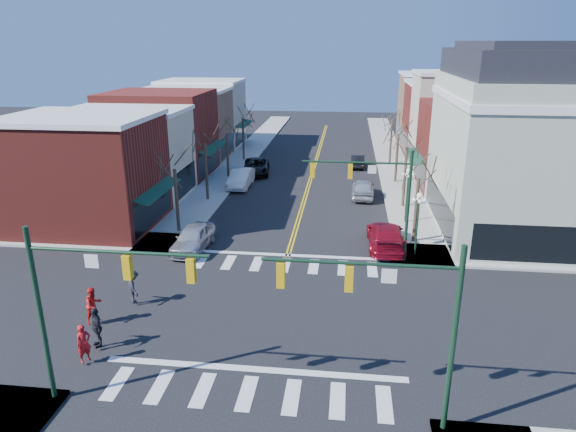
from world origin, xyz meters
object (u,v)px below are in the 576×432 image
(car_right_mid, at_px, (363,188))
(pedestrian_dark_b, at_px, (133,287))
(pedestrian_dark_a, at_px, (97,327))
(car_left_far, at_px, (256,167))
(pedestrian_red_a, at_px, (84,343))
(car_right_far, at_px, (358,161))
(car_right_near, at_px, (386,236))
(lamppost_midblock, at_px, (408,186))
(lamppost_corner, at_px, (418,214))
(car_left_mid, at_px, (241,178))
(pedestrian_red_b, at_px, (94,305))
(victorian_corner, at_px, (533,141))
(car_left_near, at_px, (193,238))

(car_right_mid, distance_m, pedestrian_dark_b, 24.67)
(car_right_mid, distance_m, pedestrian_dark_a, 28.30)
(car_left_far, relative_size, pedestrian_red_a, 3.29)
(car_right_mid, relative_size, pedestrian_red_a, 2.80)
(car_right_mid, height_order, car_right_far, car_right_mid)
(car_right_mid, bearing_deg, car_right_near, 97.54)
(lamppost_midblock, xyz_separation_m, car_right_near, (-1.80, -5.14, -2.11))
(lamppost_corner, xyz_separation_m, car_right_near, (-1.80, 1.36, -2.11))
(car_right_far, bearing_deg, lamppost_midblock, 102.37)
(lamppost_corner, height_order, car_left_mid, lamppost_corner)
(car_left_mid, relative_size, pedestrian_red_b, 2.78)
(pedestrian_red_a, bearing_deg, car_right_near, -6.72)
(car_left_mid, xyz_separation_m, car_right_far, (11.20, 9.55, -0.17))
(pedestrian_dark_b, bearing_deg, lamppost_midblock, -81.91)
(lamppost_corner, xyz_separation_m, pedestrian_dark_b, (-15.50, -8.25, -1.90))
(car_left_mid, height_order, car_right_mid, car_left_mid)
(car_right_far, bearing_deg, pedestrian_red_b, 71.24)
(victorian_corner, bearing_deg, pedestrian_red_b, -146.60)
(car_right_mid, bearing_deg, car_left_near, 50.94)
(lamppost_corner, relative_size, car_right_far, 1.04)
(car_right_mid, xyz_separation_m, pedestrian_red_a, (-12.40, -26.63, 0.19))
(victorian_corner, distance_m, car_right_far, 22.90)
(car_right_mid, height_order, pedestrian_dark_a, pedestrian_dark_a)
(car_left_mid, distance_m, pedestrian_red_b, 25.71)
(victorian_corner, height_order, car_right_far, victorian_corner)
(car_left_far, bearing_deg, lamppost_corner, -62.33)
(pedestrian_dark_b, bearing_deg, car_left_far, -38.39)
(car_left_mid, height_order, car_right_far, car_left_mid)
(victorian_corner, distance_m, pedestrian_dark_b, 28.30)
(car_left_near, bearing_deg, car_left_far, 92.25)
(car_left_far, height_order, pedestrian_red_b, pedestrian_red_b)
(lamppost_midblock, bearing_deg, victorian_corner, -3.45)
(car_right_mid, bearing_deg, car_right_far, -87.28)
(car_left_near, distance_m, car_right_near, 12.93)
(lamppost_midblock, relative_size, car_left_near, 0.89)
(pedestrian_red_a, relative_size, pedestrian_red_b, 0.93)
(car_left_mid, distance_m, pedestrian_dark_b, 23.48)
(car_left_near, xyz_separation_m, pedestrian_dark_b, (-0.90, -7.75, 0.24))
(lamppost_midblock, bearing_deg, car_right_mid, 115.23)
(car_right_far, bearing_deg, car_left_far, 24.09)
(car_right_far, distance_m, pedestrian_dark_a, 39.05)
(car_left_mid, distance_m, car_left_far, 5.22)
(lamppost_corner, bearing_deg, car_left_mid, 133.84)
(car_left_mid, bearing_deg, lamppost_midblock, -30.34)
(pedestrian_dark_a, bearing_deg, lamppost_corner, 89.65)
(car_left_near, xyz_separation_m, car_left_mid, (0.00, 15.70, 0.03))
(victorian_corner, relative_size, lamppost_corner, 3.29)
(car_left_near, distance_m, pedestrian_dark_b, 7.81)
(car_left_near, bearing_deg, lamppost_midblock, 29.36)
(lamppost_midblock, bearing_deg, lamppost_corner, -90.00)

